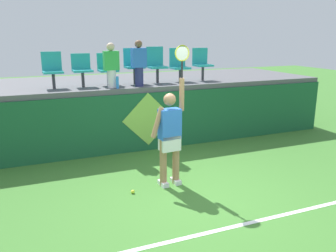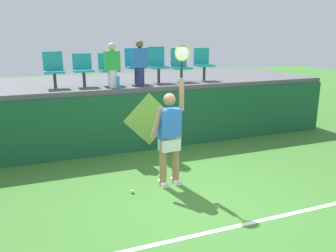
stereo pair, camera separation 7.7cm
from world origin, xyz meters
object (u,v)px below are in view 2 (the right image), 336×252
(water_bottle, at_px, (118,82))
(spectator_1, at_px, (112,65))
(tennis_player, at_px, (170,134))
(stadium_chair_0, at_px, (54,68))
(tennis_ball, at_px, (132,192))
(stadium_chair_3, at_px, (135,64))
(stadium_chair_6, at_px, (203,62))
(spectator_0, at_px, (140,63))
(stadium_chair_1, at_px, (83,68))
(stadium_chair_5, at_px, (180,64))
(stadium_chair_4, at_px, (158,63))
(stadium_chair_2, at_px, (109,68))

(water_bottle, relative_size, spectator_1, 0.27)
(tennis_player, xyz_separation_m, stadium_chair_0, (-1.72, 2.81, 0.99))
(tennis_ball, xyz_separation_m, stadium_chair_3, (0.95, 2.93, 1.97))
(stadium_chair_0, xyz_separation_m, stadium_chair_6, (3.80, -0.00, 0.02))
(tennis_player, xyz_separation_m, spectator_1, (-0.46, 2.39, 1.06))
(tennis_ball, bearing_deg, tennis_player, 8.76)
(stadium_chair_6, height_order, spectator_0, spectator_0)
(stadium_chair_1, distance_m, stadium_chair_5, 2.49)
(tennis_player, distance_m, spectator_1, 2.66)
(tennis_ball, relative_size, stadium_chair_4, 0.07)
(water_bottle, xyz_separation_m, stadium_chair_5, (1.80, 0.60, 0.32))
(tennis_ball, height_order, stadium_chair_5, stadium_chair_5)
(stadium_chair_0, xyz_separation_m, stadium_chair_1, (0.65, -0.01, -0.02))
(water_bottle, xyz_separation_m, stadium_chair_6, (2.46, 0.59, 0.34))
(spectator_1, bearing_deg, stadium_chair_3, 32.67)
(tennis_ball, relative_size, stadium_chair_0, 0.08)
(tennis_player, relative_size, spectator_0, 2.37)
(stadium_chair_3, bearing_deg, tennis_ball, -107.96)
(tennis_player, bearing_deg, stadium_chair_5, 63.22)
(stadium_chair_1, relative_size, stadium_chair_6, 0.90)
(stadium_chair_2, relative_size, stadium_chair_5, 0.89)
(stadium_chair_0, xyz_separation_m, stadium_chair_4, (2.51, 0.01, 0.04))
(stadium_chair_0, bearing_deg, stadium_chair_6, -0.01)
(water_bottle, distance_m, stadium_chair_5, 1.92)
(water_bottle, xyz_separation_m, stadium_chair_1, (-0.69, 0.58, 0.30))
(stadium_chair_1, height_order, stadium_chair_4, stadium_chair_4)
(stadium_chair_1, distance_m, stadium_chair_6, 3.15)
(tennis_ball, relative_size, stadium_chair_1, 0.09)
(stadium_chair_5, bearing_deg, spectator_0, -160.29)
(stadium_chair_1, relative_size, stadium_chair_2, 1.00)
(stadium_chair_0, height_order, stadium_chair_2, stadium_chair_0)
(tennis_ball, height_order, stadium_chair_4, stadium_chair_4)
(stadium_chair_0, relative_size, stadium_chair_6, 0.97)
(stadium_chair_5, relative_size, stadium_chair_6, 1.01)
(stadium_chair_3, height_order, stadium_chair_5, stadium_chair_3)
(tennis_player, distance_m, water_bottle, 2.35)
(tennis_ball, distance_m, stadium_chair_6, 4.52)
(stadium_chair_1, height_order, stadium_chair_5, stadium_chair_5)
(water_bottle, height_order, stadium_chair_5, stadium_chair_5)
(tennis_player, relative_size, spectator_1, 2.49)
(tennis_player, relative_size, stadium_chair_0, 3.09)
(water_bottle, bearing_deg, stadium_chair_3, 45.98)
(spectator_1, bearing_deg, stadium_chair_1, 145.55)
(tennis_player, xyz_separation_m, stadium_chair_3, (0.20, 2.81, 1.03))
(stadium_chair_5, relative_size, spectator_1, 0.84)
(tennis_ball, bearing_deg, stadium_chair_6, 45.91)
(stadium_chair_6, bearing_deg, stadium_chair_1, -179.88)
(tennis_player, height_order, stadium_chair_4, tennis_player)
(stadium_chair_2, bearing_deg, spectator_0, -33.16)
(stadium_chair_1, xyz_separation_m, stadium_chair_2, (0.60, 0.00, -0.01))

